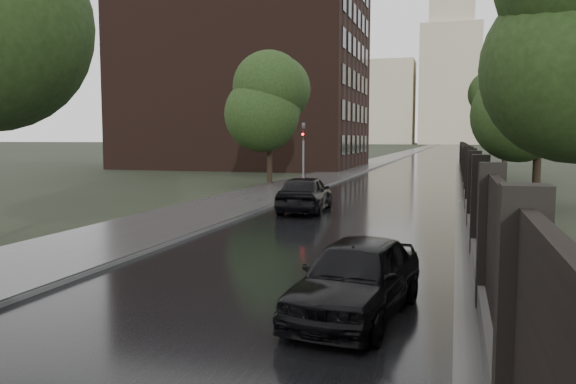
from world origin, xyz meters
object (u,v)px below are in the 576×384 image
Objects in this scene: traffic_light at (303,151)px; car_right_near at (356,277)px; tree_right_c at (506,114)px; tree_left_far at (269,106)px; hatchback_left at (305,194)px; tree_right_b at (540,98)px.

car_right_near is at bearing -72.45° from traffic_light.
tree_right_c is at bearing 51.82° from traffic_light.
traffic_light is at bearing -53.53° from tree_left_far.
car_right_near is (10.35, -26.03, -4.54)m from tree_left_far.
car_right_near is (-5.15, -36.03, -4.25)m from tree_right_c.
hatchback_left is (-9.62, -22.77, -4.16)m from tree_right_c.
tree_right_b is 18.00m from tree_right_c.
tree_left_far is at bearing -147.17° from tree_right_c.
tree_left_far is 1.85× the size of traffic_light.
traffic_light is (3.70, -5.01, -2.84)m from tree_left_far.
tree_left_far is 6.84m from traffic_light.
tree_left_far is 1.59× the size of hatchback_left.
traffic_light is 8.23m from hatchback_left.
traffic_light is at bearing 115.32° from car_right_near.
traffic_light is at bearing 165.76° from tree_right_b.
traffic_light is 22.11m from car_right_near.
car_right_near is (4.47, -13.26, -0.10)m from hatchback_left.
tree_left_far reaches higher than hatchback_left.
tree_right_b is 11.51m from hatchback_left.
tree_left_far reaches higher than car_right_near.
tree_right_c is 36.64m from car_right_near.
tree_right_b is 1.75× the size of traffic_light.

